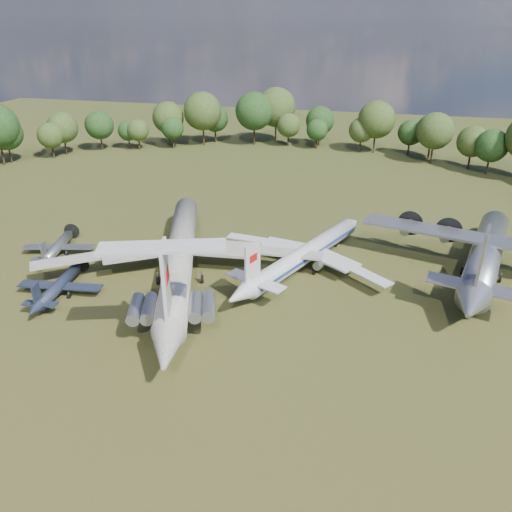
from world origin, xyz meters
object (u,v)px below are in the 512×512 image
(small_prop_west, at_px, (59,289))
(person_on_il62, at_px, (170,291))
(tu104_jet, at_px, (305,257))
(an12_transport, at_px, (485,259))
(il62_airliner, at_px, (180,260))
(small_prop_northwest, at_px, (58,249))

(small_prop_west, distance_m, person_on_il62, 21.26)
(person_on_il62, bearing_deg, tu104_jet, -158.52)
(tu104_jet, bearing_deg, an12_transport, 32.37)
(an12_transport, height_order, small_prop_west, an12_transport)
(an12_transport, bearing_deg, il62_airliner, -151.03)
(tu104_jet, height_order, small_prop_west, tu104_jet)
(small_prop_west, relative_size, person_on_il62, 9.26)
(il62_airliner, distance_m, tu104_jet, 19.83)
(il62_airliner, xyz_separation_m, an12_transport, (45.73, 12.06, 0.02))
(tu104_jet, bearing_deg, il62_airliner, -134.60)
(il62_airliner, bearing_deg, person_on_il62, -90.00)
(small_prop_west, xyz_separation_m, person_on_il62, (19.94, -5.06, 5.36))
(il62_airliner, xyz_separation_m, person_on_il62, (5.07, -15.08, 3.75))
(person_on_il62, bearing_deg, small_prop_northwest, -69.39)
(an12_transport, relative_size, small_prop_west, 2.58)
(il62_airliner, relative_size, an12_transport, 1.33)
(il62_airliner, relative_size, tu104_jet, 1.45)
(small_prop_west, bearing_deg, small_prop_northwest, 117.03)
(il62_airliner, height_order, person_on_il62, person_on_il62)
(tu104_jet, height_order, small_prop_northwest, tu104_jet)
(small_prop_northwest, xyz_separation_m, person_on_il62, (28.12, -17.05, 5.41))
(il62_airliner, distance_m, small_prop_northwest, 23.19)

